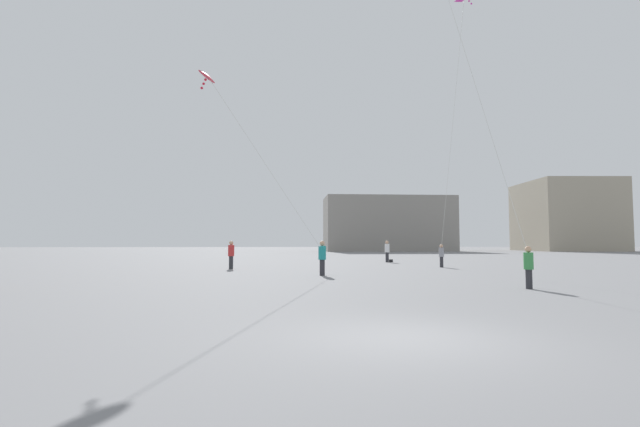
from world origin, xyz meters
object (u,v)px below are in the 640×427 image
at_px(person_in_teal, 322,256).
at_px(person_in_red, 231,253).
at_px(person_in_white, 387,250).
at_px(building_centre_hall, 565,216).
at_px(kite_crimson_diamond, 211,81).
at_px(handbag_beside_flyer, 391,261).
at_px(building_left_hall, 388,224).
at_px(person_in_grey, 441,255).
at_px(person_in_green, 529,265).
at_px(kite_magenta_delta, 463,7).

distance_m(person_in_teal, person_in_red, 8.34).
height_order(person_in_white, building_centre_hall, building_centre_hall).
height_order(kite_crimson_diamond, handbag_beside_flyer, kite_crimson_diamond).
bearing_deg(building_centre_hall, building_left_hall, -179.10).
distance_m(person_in_teal, building_left_hall, 64.72).
height_order(person_in_white, handbag_beside_flyer, person_in_white).
bearing_deg(handbag_beside_flyer, building_left_hall, 77.71).
distance_m(person_in_red, person_in_grey, 14.33).
bearing_deg(handbag_beside_flyer, person_in_green, -89.88).
xyz_separation_m(person_in_white, person_in_grey, (2.03, -8.06, -0.15)).
distance_m(person_in_green, building_centre_hall, 84.14).
bearing_deg(handbag_beside_flyer, person_in_grey, -78.38).
bearing_deg(person_in_white, person_in_red, 151.45).
relative_size(kite_magenta_delta, kite_crimson_diamond, 2.09).
height_order(person_in_teal, person_in_red, person_in_red).
relative_size(person_in_white, person_in_green, 1.17).
height_order(person_in_red, person_in_grey, person_in_red).
bearing_deg(person_in_green, kite_crimson_diamond, 12.14).
bearing_deg(person_in_red, handbag_beside_flyer, -23.24).
bearing_deg(building_left_hall, person_in_red, -112.23).
bearing_deg(building_centre_hall, kite_magenta_delta, -126.16).
bearing_deg(building_left_hall, person_in_teal, -105.61).
bearing_deg(person_in_red, kite_magenta_delta, -79.33).
distance_m(building_centre_hall, handbag_beside_flyer, 66.63).
xyz_separation_m(person_in_red, kite_crimson_diamond, (0.64, -12.51, 7.00)).
bearing_deg(kite_crimson_diamond, person_in_red, 92.94).
xyz_separation_m(kite_crimson_diamond, building_centre_hall, (58.22, 69.00, -1.16)).
distance_m(kite_magenta_delta, building_left_hall, 62.64).
distance_m(kite_magenta_delta, kite_crimson_diamond, 16.74).
bearing_deg(building_left_hall, person_in_green, -98.33).
distance_m(person_in_white, kite_magenta_delta, 20.16).
bearing_deg(kite_crimson_diamond, building_centre_hall, 49.85).
relative_size(kite_magenta_delta, handbag_beside_flyer, 46.75).
relative_size(person_in_teal, kite_magenta_delta, 0.12).
xyz_separation_m(person_in_green, person_in_grey, (1.63, 14.40, -0.00)).
relative_size(person_in_grey, building_centre_hall, 0.09).
xyz_separation_m(person_in_grey, handbag_beside_flyer, (-1.68, 8.16, -0.75)).
xyz_separation_m(person_in_green, building_centre_hall, (46.18, 70.08, 5.97)).
xyz_separation_m(person_in_white, person_in_green, (0.40, -22.46, -0.15)).
relative_size(person_in_green, building_left_hall, 0.07).
distance_m(person_in_green, person_in_grey, 14.50).
bearing_deg(person_in_red, person_in_green, -105.61).
height_order(person_in_red, kite_magenta_delta, kite_magenta_delta).
bearing_deg(person_in_teal, handbag_beside_flyer, -107.92).
xyz_separation_m(person_in_green, kite_crimson_diamond, (-12.03, 1.08, 7.13)).
distance_m(person_in_red, kite_magenta_delta, 20.58).
bearing_deg(kite_magenta_delta, building_left_hall, 81.55).
xyz_separation_m(person_in_grey, kite_crimson_diamond, (-13.67, -13.32, 7.13)).
xyz_separation_m(person_in_white, kite_crimson_diamond, (-11.64, -21.38, 6.98)).
bearing_deg(person_in_green, kite_magenta_delta, -80.22).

